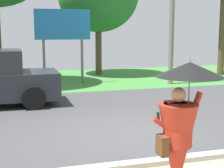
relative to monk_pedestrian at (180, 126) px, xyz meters
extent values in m
cube|color=#424244|center=(0.40, 5.23, -1.16)|extent=(40.00, 8.00, 0.10)
cube|color=#408739|center=(0.40, 13.23, -1.16)|extent=(40.00, 8.00, 0.10)
cube|color=#B2AD9E|center=(0.40, 1.23, -1.06)|extent=(40.00, 0.24, 0.10)
cone|color=#B22D1E|center=(-0.04, 0.00, -0.39)|extent=(0.60, 0.60, 1.45)
cylinder|color=#B22D1E|center=(-0.04, 0.00, 0.01)|extent=(0.44, 0.44, 0.65)
sphere|color=tan|center=(-0.04, 0.00, 0.48)|extent=(0.22, 0.22, 0.22)
cylinder|color=#B22D1E|center=(0.24, 0.00, 0.29)|extent=(0.24, 0.09, 0.45)
cylinder|color=#B22D1E|center=(-0.30, 0.02, 0.05)|extent=(0.29, 0.08, 0.24)
cylinder|color=gray|center=(0.13, 0.00, 0.51)|extent=(0.02, 0.02, 0.75)
cone|color=black|center=(0.13, 0.00, 0.85)|extent=(1.02, 1.02, 0.22)
cylinder|color=gray|center=(0.13, 0.00, 0.97)|extent=(0.02, 0.02, 0.10)
cube|color=black|center=(-0.34, 0.05, 0.14)|extent=(0.02, 0.11, 0.16)
cube|color=brown|center=(-0.31, -0.05, -0.26)|extent=(0.12, 0.24, 0.30)
cube|color=#2D3842|center=(-2.11, 7.57, 0.32)|extent=(0.10, 1.70, 0.77)
cylinder|color=black|center=(-1.76, 8.57, -0.73)|extent=(0.76, 0.28, 0.76)
cylinder|color=black|center=(-1.76, 6.57, -0.73)|extent=(0.76, 0.28, 0.76)
cylinder|color=gray|center=(4.86, 10.24, 2.21)|extent=(0.24, 0.24, 6.64)
cylinder|color=slate|center=(-0.93, 11.61, -0.01)|extent=(0.12, 0.12, 2.20)
cylinder|color=slate|center=(0.87, 11.61, -0.01)|extent=(0.12, 0.12, 2.20)
cube|color=#1E72B2|center=(-0.03, 11.61, 1.69)|extent=(2.60, 0.10, 1.40)
cylinder|color=brown|center=(2.47, 14.71, 0.41)|extent=(0.36, 0.36, 3.04)
cylinder|color=brown|center=(9.12, 12.47, 1.36)|extent=(0.36, 0.36, 4.95)
camera|label=1|loc=(-2.40, -4.48, 1.42)|focal=54.80mm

